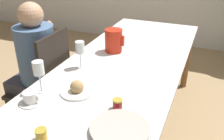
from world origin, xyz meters
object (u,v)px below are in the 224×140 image
Objects in this scene: wine_glass_juice at (39,70)px; jam_jar_red at (118,104)px; person_seated at (34,62)px; jam_jar_amber at (41,134)px; red_pitcher at (114,40)px; serving_tray at (120,130)px; wine_glass_water at (80,49)px; bread_plate at (77,89)px; chair_person_side at (46,85)px; teacup_near_person at (31,98)px.

jam_jar_red is at bearing 1.04° from wine_glass_juice.
jam_jar_amber is (0.64, -0.76, 0.07)m from person_seated.
red_pitcher is 1.01m from serving_tray.
jam_jar_red is at bearing -114.52° from person_seated.
red_pitcher is 0.95× the size of wine_glass_juice.
serving_tray is at bearing -65.58° from jam_jar_red.
person_seated is 5.90× the size of wine_glass_water.
jam_jar_amber is (0.05, -0.42, 0.01)m from bread_plate.
bread_plate is (0.59, -0.34, 0.07)m from person_seated.
chair_person_side reaches higher than jam_jar_amber.
jam_jar_amber is (0.24, -0.23, 0.00)m from teacup_near_person.
wine_glass_juice reaches higher than serving_tray.
wine_glass_juice is at bearing -178.96° from jam_jar_red.
red_pitcher is 0.39m from wine_glass_water.
jam_jar_red is at bearing -66.42° from red_pitcher.
jam_jar_red is (0.87, -0.40, 0.07)m from person_seated.
jam_jar_amber is 0.43m from jam_jar_red.
bread_plate is (-0.36, 0.24, 0.01)m from serving_tray.
wine_glass_juice is 0.51m from jam_jar_red.
jam_jar_amber is at bearing -43.53° from teacup_near_person.
serving_tray is at bearing -47.09° from wine_glass_water.
bread_plate is 3.55× the size of jam_jar_red.
serving_tray is (0.55, -0.04, -0.01)m from teacup_near_person.
wine_glass_water reaches higher than serving_tray.
jam_jar_red is (0.50, 0.01, -0.11)m from wine_glass_juice.
jam_jar_amber is (0.55, -0.74, 0.27)m from chair_person_side.
teacup_near_person reaches higher than serving_tray.
person_seated is 6.14× the size of red_pitcher.
jam_jar_amber is at bearing -85.23° from red_pitcher.
jam_jar_red is (0.48, 0.13, 0.00)m from teacup_near_person.
jam_jar_red is at bearing -116.15° from chair_person_side.
jam_jar_amber is (-0.31, -0.19, 0.02)m from serving_tray.
person_seated reaches higher than wine_glass_water.
wine_glass_juice is (-0.06, -0.38, -0.00)m from wine_glass_water.
jam_jar_amber and jam_jar_red have the same top height.
chair_person_side is 0.65m from teacup_near_person.
chair_person_side is 0.82× the size of person_seated.
chair_person_side is 3.29× the size of serving_tray.
bread_plate is (0.21, 0.07, -0.12)m from wine_glass_juice.
teacup_near_person is at bearing -94.84° from wine_glass_water.
jam_jar_amber is at bearing -82.97° from bread_plate.
bread_plate reaches higher than jam_jar_red.
chair_person_side is 0.52m from wine_glass_water.
red_pitcher is at bearing 113.58° from jam_jar_red.
person_seated is at bearing 177.04° from wine_glass_water.
wine_glass_water is 0.97× the size of bread_plate.
serving_tray is 0.19m from jam_jar_red.
teacup_near_person is (-0.04, -0.51, -0.12)m from wine_glass_water.
person_seated is at bearing 130.17° from jam_jar_amber.
jam_jar_red is at bearing 57.03° from jam_jar_amber.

